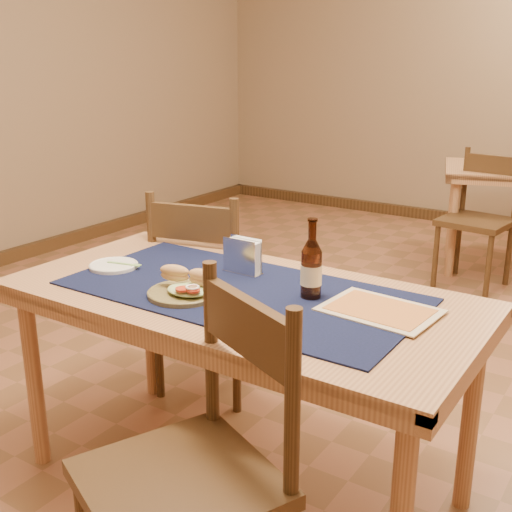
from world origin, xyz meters
The scene contains 13 objects.
room centered at (0.00, 0.00, 1.40)m, with size 6.04×7.04×2.84m.
main_table centered at (0.00, -0.80, 0.67)m, with size 1.60×0.80×0.75m.
placemat centered at (0.00, -0.80, 0.75)m, with size 1.20×0.60×0.01m, color #10143C.
baseboard centered at (0.00, 0.00, 0.05)m, with size 6.00×7.00×0.10m.
chair_main_far centered at (-0.51, -0.31, 0.50)m, with size 0.54×0.54×0.97m.
chair_main_near centered at (0.27, -1.39, 0.51)m, with size 0.60×0.60×0.98m.
chair_back_near centered at (0.11, 1.85, 0.47)m, with size 0.47×0.47×0.91m.
sandwich_plate centered at (-0.12, -0.94, 0.78)m, with size 0.24×0.24×0.09m.
side_plate centered at (-0.53, -0.86, 0.76)m, with size 0.18×0.18×0.02m.
fork centered at (-0.49, -0.84, 0.77)m, with size 0.14×0.05×0.00m.
beer_bottle centered at (0.23, -0.72, 0.85)m, with size 0.07×0.07×0.26m.
napkin_holder centered at (-0.09, -0.65, 0.82)m, with size 0.15×0.06×0.13m.
menu_card centered at (0.47, -0.71, 0.76)m, with size 0.36×0.28×0.01m.
Camera 1 is at (1.16, -2.46, 1.51)m, focal length 45.00 mm.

